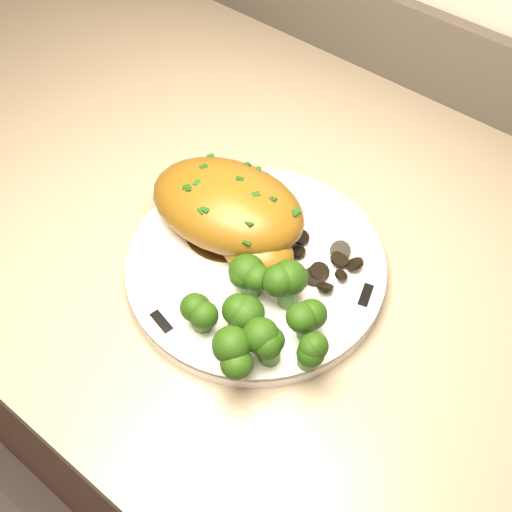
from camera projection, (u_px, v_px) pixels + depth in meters
The scene contains 8 objects.
plate at pixel (256, 267), 0.72m from camera, with size 0.29×0.29×0.02m, color white.
rim_accent_0 at pixel (366, 295), 0.68m from camera, with size 0.03×0.01×0.00m, color black.
rim_accent_1 at pixel (240, 180), 0.79m from camera, with size 0.03×0.01×0.00m, color black.
rim_accent_2 at pixel (161, 322), 0.66m from camera, with size 0.03×0.01×0.00m, color black.
gravy_pool at pixel (229, 226), 0.74m from camera, with size 0.11×0.11×0.00m, color #3B230A.
chicken_breast at pixel (231, 211), 0.71m from camera, with size 0.21×0.15×0.07m.
mushroom_pile at pixel (309, 260), 0.71m from camera, with size 0.09×0.07×0.02m.
broccoli_florets at pixel (262, 319), 0.63m from camera, with size 0.14×0.13×0.05m.
Camera 1 is at (0.10, 1.25, 1.54)m, focal length 45.00 mm.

